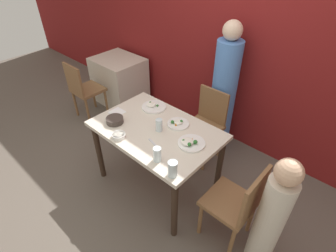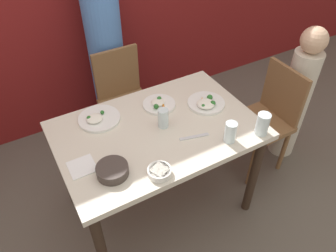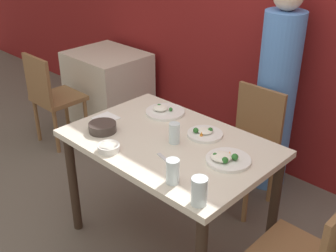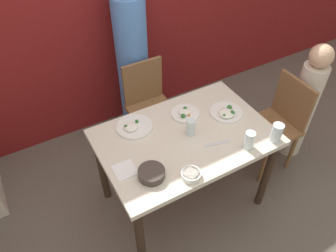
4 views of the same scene
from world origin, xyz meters
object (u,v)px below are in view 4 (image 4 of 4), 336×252
object	(u,v)px
chair_adult_spot	(150,105)
plate_rice_adult	(134,127)
person_child	(303,105)
person_adult	(133,64)
bowl_curry	(151,173)
glass_water_tall	(277,133)
chair_child_spot	(278,122)

from	to	relation	value
chair_adult_spot	plate_rice_adult	size ratio (longest dim) A/B	3.35
person_child	person_adult	bearing A→B (deg)	136.69
bowl_curry	person_child	bearing A→B (deg)	6.78
bowl_curry	glass_water_tall	size ratio (longest dim) A/B	1.22
plate_rice_adult	glass_water_tall	distance (m)	1.00
person_adult	bowl_curry	size ratio (longest dim) A/B	9.34
person_child	bowl_curry	distance (m)	1.63
bowl_curry	person_adult	bearing A→B (deg)	70.12
person_child	glass_water_tall	bearing A→B (deg)	-155.05
chair_adult_spot	chair_child_spot	bearing A→B (deg)	-41.29
chair_child_spot	person_child	xyz separation A→B (m)	(0.28, -0.00, 0.07)
chair_adult_spot	person_adult	distance (m)	0.42
person_adult	person_child	distance (m)	1.58
chair_child_spot	glass_water_tall	bearing A→B (deg)	-52.41
bowl_curry	plate_rice_adult	size ratio (longest dim) A/B	0.65
person_adult	person_child	size ratio (longest dim) A/B	1.38
bowl_curry	plate_rice_adult	world-z (taller)	bowl_curry
glass_water_tall	person_child	bearing A→B (deg)	24.95
chair_child_spot	person_adult	bearing A→B (deg)	-141.32
chair_child_spot	chair_adult_spot	bearing A→B (deg)	-131.29
chair_child_spot	person_child	distance (m)	0.29
plate_rice_adult	glass_water_tall	world-z (taller)	glass_water_tall
chair_adult_spot	plate_rice_adult	xyz separation A→B (m)	(-0.37, -0.50, 0.30)
chair_adult_spot	bowl_curry	xyz separation A→B (m)	(-0.46, -0.95, 0.32)
plate_rice_adult	bowl_curry	bearing A→B (deg)	-101.17
person_adult	bowl_curry	xyz separation A→B (m)	(-0.46, -1.27, 0.05)
chair_adult_spot	person_child	xyz separation A→B (m)	(1.14, -0.76, 0.07)
bowl_curry	glass_water_tall	distance (m)	0.91
chair_child_spot	glass_water_tall	distance (m)	0.65
chair_adult_spot	glass_water_tall	distance (m)	1.23
chair_child_spot	bowl_curry	world-z (taller)	chair_child_spot
person_adult	glass_water_tall	xyz separation A→B (m)	(0.43, -1.41, 0.09)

